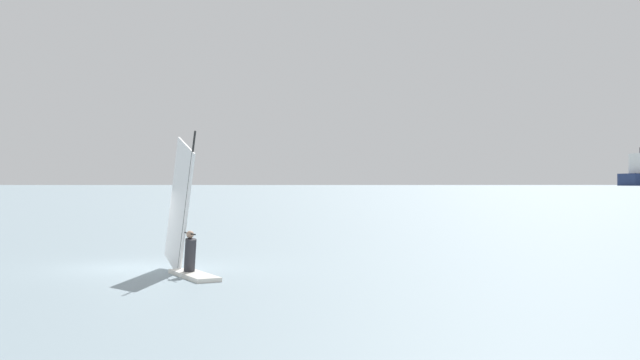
# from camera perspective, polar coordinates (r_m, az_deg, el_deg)

# --- Properties ---
(ground_plane) EXTENTS (4000.00, 4000.00, 0.00)m
(ground_plane) POSITION_cam_1_polar(r_m,az_deg,el_deg) (24.00, -14.47, -6.67)
(ground_plane) COLOR gray
(windsurfer) EXTENTS (3.37, 3.03, 4.35)m
(windsurfer) POSITION_cam_1_polar(r_m,az_deg,el_deg) (21.76, -10.48, -4.40)
(windsurfer) COLOR white
(windsurfer) RESTS_ON ground_plane
(distant_headland) EXTENTS (851.53, 503.35, 32.35)m
(distant_headland) POSITION_cam_1_polar(r_m,az_deg,el_deg) (1405.05, 18.91, 0.32)
(distant_headland) COLOR #756B56
(distant_headland) RESTS_ON ground_plane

